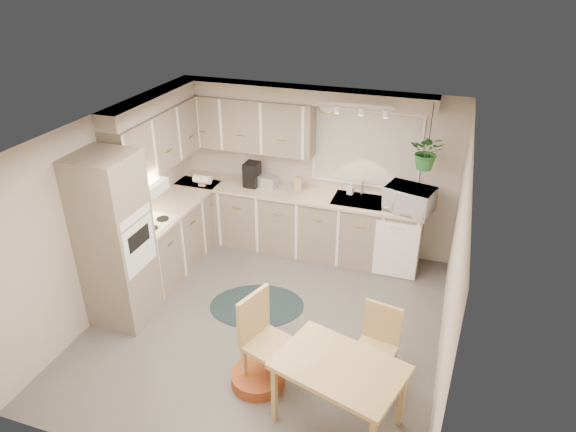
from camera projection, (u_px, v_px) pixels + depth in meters
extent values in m
plane|color=#635C57|center=(266.00, 324.00, 6.17)|extent=(4.20, 4.20, 0.00)
plane|color=silver|center=(261.00, 132.00, 5.06)|extent=(4.20, 4.20, 0.00)
cube|color=#BEAE9D|center=(316.00, 169.00, 7.38)|extent=(4.00, 0.04, 2.40)
cube|color=#BEAE9D|center=(164.00, 370.00, 3.85)|extent=(4.00, 0.04, 2.40)
cube|color=#BEAE9D|center=(109.00, 211.00, 6.18)|extent=(0.04, 4.20, 2.40)
cube|color=#BEAE9D|center=(453.00, 270.00, 5.05)|extent=(0.04, 4.20, 2.40)
cube|color=gray|center=(174.00, 235.00, 7.18)|extent=(0.60, 1.85, 0.90)
cube|color=gray|center=(296.00, 222.00, 7.53)|extent=(3.60, 0.60, 0.90)
cube|color=beige|center=(171.00, 205.00, 6.96)|extent=(0.64, 1.89, 0.04)
cube|color=beige|center=(296.00, 193.00, 7.31)|extent=(3.64, 0.64, 0.04)
cube|color=gray|center=(115.00, 241.00, 5.84)|extent=(0.65, 0.65, 2.10)
cube|color=white|center=(139.00, 246.00, 5.75)|extent=(0.02, 0.56, 0.58)
cube|color=gray|center=(159.00, 138.00, 6.68)|extent=(0.35, 2.00, 0.75)
cube|color=gray|center=(245.00, 124.00, 7.23)|extent=(2.00, 0.35, 0.75)
cube|color=#BEAE9D|center=(153.00, 102.00, 6.47)|extent=(0.30, 2.00, 0.20)
cube|color=#BEAE9D|center=(300.00, 94.00, 6.81)|extent=(3.60, 0.30, 0.20)
cube|color=white|center=(148.00, 223.00, 6.46)|extent=(0.52, 0.58, 0.02)
cube|color=white|center=(142.00, 190.00, 6.25)|extent=(0.40, 0.60, 0.14)
cube|color=silver|center=(366.00, 149.00, 6.98)|extent=(1.40, 0.02, 1.00)
cube|color=white|center=(366.00, 148.00, 6.98)|extent=(1.50, 0.02, 1.10)
cube|color=#B4B6BC|center=(358.00, 203.00, 7.07)|extent=(0.70, 0.48, 0.10)
cube|color=white|center=(396.00, 251.00, 6.86)|extent=(0.58, 0.02, 0.83)
cube|color=white|center=(362.00, 105.00, 6.20)|extent=(0.80, 0.04, 0.04)
cylinder|color=gold|center=(328.00, 103.00, 6.86)|extent=(0.30, 0.03, 0.30)
cube|color=tan|center=(338.00, 394.00, 4.74)|extent=(1.29, 1.03, 0.71)
cube|color=tan|center=(270.00, 343.00, 5.13)|extent=(0.60, 0.60, 1.01)
cube|color=tan|center=(374.00, 350.00, 5.14)|extent=(0.48, 0.48, 0.88)
ellipsoid|color=black|center=(257.00, 305.00, 6.48)|extent=(1.42, 1.23, 0.01)
cylinder|color=#A74321|center=(258.00, 378.00, 5.31)|extent=(0.58, 0.58, 0.13)
imported|color=white|center=(410.00, 197.00, 6.68)|extent=(0.67, 0.48, 0.41)
imported|color=white|center=(350.00, 192.00, 7.20)|extent=(0.11, 0.19, 0.08)
imported|color=#28652A|center=(427.00, 156.00, 6.37)|extent=(0.45, 0.49, 0.36)
cube|color=black|center=(252.00, 174.00, 7.41)|extent=(0.21, 0.25, 0.36)
cube|color=#B4B6BC|center=(267.00, 182.00, 7.41)|extent=(0.29, 0.19, 0.16)
cube|color=tan|center=(298.00, 184.00, 7.30)|extent=(0.11, 0.11, 0.21)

